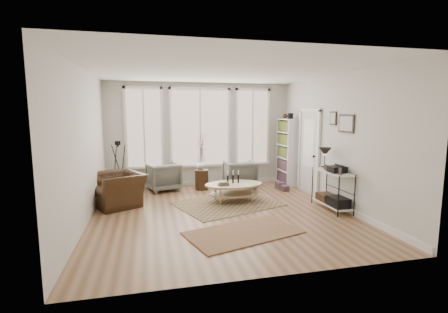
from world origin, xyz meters
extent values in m
plane|color=#9A704E|center=(0.00, 0.00, 0.00)|extent=(5.50, 5.50, 0.00)
plane|color=white|center=(0.00, 0.00, 2.90)|extent=(5.50, 5.50, 0.00)
cube|color=beige|center=(0.00, 2.75, 1.45)|extent=(5.20, 0.04, 2.90)
cube|color=beige|center=(0.00, -2.75, 1.45)|extent=(5.20, 0.04, 2.90)
cube|color=beige|center=(-2.60, 0.00, 1.45)|extent=(0.04, 5.50, 2.90)
cube|color=beige|center=(2.60, 0.00, 1.45)|extent=(0.04, 5.50, 2.90)
cube|color=white|center=(0.00, 2.74, 0.06)|extent=(5.10, 0.04, 0.12)
cube|color=white|center=(2.58, 0.00, 0.06)|extent=(0.03, 5.40, 0.12)
cube|color=tan|center=(0.00, 2.73, 1.65)|extent=(1.60, 0.03, 2.10)
cube|color=tan|center=(-1.55, 2.73, 1.65)|extent=(0.90, 0.03, 2.10)
cube|color=tan|center=(1.55, 2.73, 1.65)|extent=(0.90, 0.03, 2.10)
cube|color=white|center=(0.00, 2.71, 1.65)|extent=(1.74, 0.06, 2.24)
cube|color=white|center=(-1.55, 2.71, 1.65)|extent=(1.04, 0.06, 2.24)
cube|color=white|center=(1.55, 2.71, 1.65)|extent=(1.04, 0.06, 2.24)
cube|color=white|center=(0.00, 2.69, 0.57)|extent=(4.10, 0.12, 0.06)
cube|color=silver|center=(2.58, 1.15, 1.05)|extent=(0.04, 0.88, 2.10)
cube|color=white|center=(2.56, 1.15, 1.30)|extent=(0.01, 0.55, 1.20)
cube|color=white|center=(2.56, 0.66, 1.05)|extent=(0.06, 0.08, 2.18)
cube|color=white|center=(2.56, 1.64, 1.05)|extent=(0.06, 0.08, 2.18)
cube|color=white|center=(2.56, 1.15, 2.14)|extent=(0.06, 1.06, 0.08)
sphere|color=black|center=(2.53, 0.82, 1.00)|extent=(0.06, 0.06, 0.06)
cube|color=white|center=(2.43, 1.81, 0.95)|extent=(0.30, 0.03, 1.90)
cube|color=white|center=(2.43, 2.63, 0.95)|extent=(0.30, 0.03, 1.90)
cube|color=white|center=(2.58, 2.23, 0.95)|extent=(0.02, 0.85, 1.90)
cube|color=white|center=(2.43, 2.23, 0.95)|extent=(0.30, 0.81, 1.90)
cube|color=maroon|center=(2.43, 2.23, 0.95)|extent=(0.24, 0.75, 1.76)
cube|color=black|center=(2.43, 2.02, 1.98)|extent=(0.12, 0.10, 0.16)
sphere|color=#372112|center=(2.43, 2.38, 1.97)|extent=(0.14, 0.14, 0.14)
cube|color=white|center=(2.38, -0.30, 0.12)|extent=(0.37, 1.07, 0.03)
cube|color=white|center=(2.38, -0.30, 0.82)|extent=(0.37, 1.07, 0.02)
cylinder|color=black|center=(2.20, -0.83, 0.42)|extent=(0.02, 0.02, 0.85)
cylinder|color=black|center=(2.56, -0.83, 0.42)|extent=(0.02, 0.02, 0.85)
cylinder|color=black|center=(2.20, 0.23, 0.42)|extent=(0.02, 0.02, 0.85)
cylinder|color=black|center=(2.56, 0.23, 0.42)|extent=(0.02, 0.02, 0.85)
cylinder|color=black|center=(2.38, 0.05, 0.88)|extent=(0.14, 0.14, 0.02)
cylinder|color=black|center=(2.38, 0.05, 1.01)|extent=(0.02, 0.02, 0.30)
cone|color=black|center=(2.38, 0.05, 1.21)|extent=(0.28, 0.28, 0.18)
cube|color=black|center=(2.38, -0.45, 0.91)|extent=(0.32, 0.30, 0.13)
cube|color=black|center=(2.38, -0.55, 0.23)|extent=(0.32, 0.45, 0.20)
cube|color=#372112|center=(2.38, -0.08, 0.21)|extent=(0.32, 0.40, 0.16)
cube|color=black|center=(2.28, -0.72, 0.91)|extent=(0.02, 0.10, 0.14)
cube|color=black|center=(2.28, -0.18, 0.91)|extent=(0.02, 0.10, 0.12)
cube|color=black|center=(2.58, -0.40, 1.85)|extent=(0.03, 0.52, 0.38)
cube|color=silver|center=(2.56, -0.40, 1.85)|extent=(0.01, 0.44, 0.30)
cube|color=black|center=(2.58, 0.10, 1.95)|extent=(0.03, 0.24, 0.30)
cube|color=silver|center=(2.56, 0.10, 1.95)|extent=(0.01, 0.18, 0.24)
cube|color=brown|center=(0.28, 0.59, 0.01)|extent=(2.63, 2.30, 0.01)
cube|color=brown|center=(0.12, -1.22, 0.01)|extent=(2.16, 1.59, 0.01)
ellipsoid|color=tan|center=(0.47, 0.76, 0.19)|extent=(1.20, 0.79, 0.03)
ellipsoid|color=tan|center=(0.47, 0.76, 0.41)|extent=(1.40, 0.92, 0.04)
cylinder|color=tan|center=(0.09, 0.55, 0.19)|extent=(0.04, 0.04, 0.39)
cylinder|color=tan|center=(0.85, 0.55, 0.19)|extent=(0.04, 0.04, 0.39)
cylinder|color=tan|center=(0.09, 0.98, 0.19)|extent=(0.04, 0.04, 0.39)
cylinder|color=tan|center=(0.85, 0.98, 0.19)|extent=(0.04, 0.04, 0.39)
cylinder|color=black|center=(0.34, 0.81, 0.53)|extent=(0.04, 0.04, 0.19)
cylinder|color=black|center=(0.47, 0.81, 0.53)|extent=(0.04, 0.04, 0.19)
cylinder|color=black|center=(0.60, 0.81, 0.53)|extent=(0.04, 0.04, 0.19)
cube|color=#244423|center=(0.21, 0.66, 0.46)|extent=(0.24, 0.17, 0.06)
imported|color=slate|center=(-1.08, 2.27, 0.37)|extent=(0.97, 0.98, 0.74)
imported|color=slate|center=(0.99, 2.04, 0.38)|extent=(0.84, 0.86, 0.77)
cylinder|color=#372112|center=(-0.07, 2.12, 0.27)|extent=(0.36, 0.36, 0.54)
imported|color=silver|center=(-0.08, 2.28, 0.65)|extent=(0.26, 0.26, 0.22)
imported|color=#372112|center=(-2.15, 1.07, 0.37)|extent=(1.46, 1.39, 0.73)
cylinder|color=black|center=(-2.19, 2.05, 1.25)|extent=(0.06, 0.06, 0.06)
cube|color=black|center=(-2.19, 2.05, 1.32)|extent=(0.15, 0.11, 0.10)
cylinder|color=black|center=(-2.19, 1.97, 1.32)|extent=(0.06, 0.08, 0.06)
cube|color=maroon|center=(2.05, 1.72, 0.09)|extent=(0.24, 0.29, 0.18)
cube|color=maroon|center=(2.05, 1.45, 0.07)|extent=(0.20, 0.25, 0.15)
camera|label=1|loc=(-1.43, -6.40, 2.09)|focal=26.00mm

